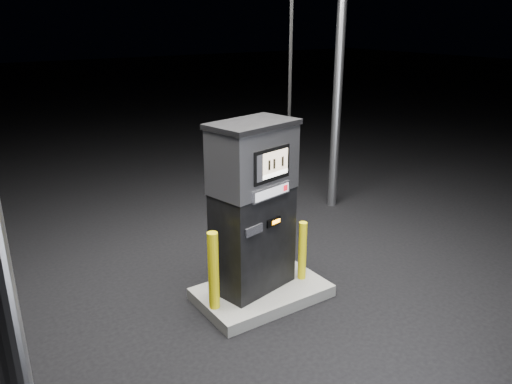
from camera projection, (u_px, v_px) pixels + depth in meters
ground at (262, 297)px, 6.34m from camera, size 80.00×80.00×0.00m
pump_island at (262, 292)px, 6.31m from camera, size 1.60×1.00×0.15m
fuel_dispenser at (253, 206)px, 5.97m from camera, size 1.21×0.82×4.36m
bollard_left at (213, 271)px, 5.70m from camera, size 0.15×0.15×0.95m
bollard_right at (302, 251)px, 6.38m from camera, size 0.13×0.13×0.78m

